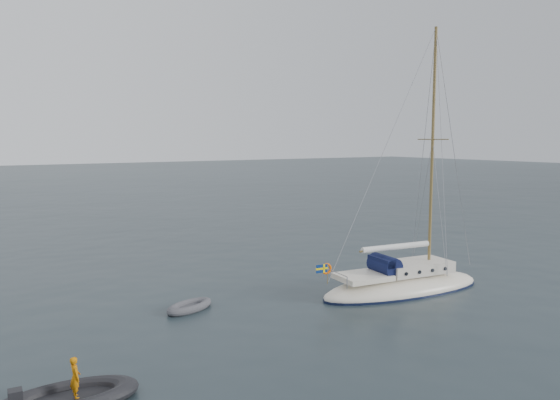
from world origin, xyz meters
TOP-DOWN VIEW (x-y plane):
  - ground at (0.00, 0.00)m, footprint 300.00×300.00m
  - sailboat at (2.82, -2.88)m, footprint 9.43×2.83m
  - dinghy at (-7.21, 0.07)m, footprint 2.49×1.12m
  - rib at (-13.55, -6.13)m, footprint 3.96×1.80m

SIDE VIEW (x-z plane):
  - ground at x=0.00m, z-range 0.00..0.00m
  - dinghy at x=-7.21m, z-range -0.02..0.33m
  - rib at x=-13.55m, z-range -0.47..0.93m
  - sailboat at x=2.82m, z-range -5.70..7.73m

